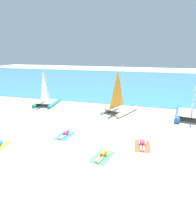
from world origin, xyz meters
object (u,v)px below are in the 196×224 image
sunbather_center_left (65,134)px  towel_rightmost (142,146)px  sailboat_blue (192,110)px  sailboat_teal (47,99)px  sunbather_center_right (103,155)px  sunbather_rightmost (142,144)px  towel_center_left (65,135)px  towel_center_right (102,157)px  sailboat_white (119,105)px

sunbather_center_left → towel_rightmost: (6.17, -0.20, -0.13)m
sailboat_blue → sunbather_center_left: size_ratio=3.94×
sailboat_teal → towel_rightmost: sailboat_teal is taller
towel_rightmost → sunbather_center_right: bearing=-138.2°
sailboat_blue → sunbather_rightmost: bearing=-112.1°
towel_center_left → towel_rightmost: size_ratio=1.00×
towel_center_left → sunbather_center_left: sunbather_center_left is taller
sunbather_center_right → sunbather_center_left: bearing=158.6°
sailboat_blue → towel_rightmost: 8.72m
towel_center_left → sunbather_center_left: size_ratio=1.21×
sunbather_center_right → sunbather_rightmost: bearing=53.5°
sunbather_center_right → towel_rightmost: sunbather_center_right is taller
sunbather_center_right → sailboat_teal: bearing=145.0°
towel_center_right → towel_rightmost: 3.29m
towel_center_right → sunbather_rightmost: (2.42, 2.29, 0.13)m
sailboat_white → towel_rightmost: size_ratio=2.73×
towel_center_left → towel_rightmost: same height
sunbather_center_right → towel_rightmost: size_ratio=0.82×
towel_center_right → towel_center_left: bearing=147.9°
sunbather_center_left → towel_rightmost: size_ratio=0.82×
sailboat_teal → towel_center_left: 10.03m
sailboat_teal → towel_center_left: bearing=-58.0°
towel_rightmost → sunbather_rightmost: (-0.00, 0.07, 0.13)m
towel_rightmost → sailboat_blue: bearing=59.6°
towel_center_left → sunbather_rightmost: 6.18m
towel_rightmost → towel_center_left: bearing=178.7°
sunbather_center_right → towel_rightmost: bearing=52.6°
towel_rightmost → sailboat_teal: bearing=147.0°
sailboat_teal → sunbather_rightmost: bearing=-38.8°
sailboat_white → towel_center_left: sailboat_white is taller
sailboat_blue → towel_rightmost: (-4.39, -7.48, -0.91)m
sailboat_teal → towel_center_left: (6.17, -7.88, -0.72)m
sailboat_white → sailboat_teal: sailboat_white is taller
towel_center_right → sunbather_center_left: bearing=147.1°
sailboat_white → towel_center_right: size_ratio=2.73×
sailboat_blue → sunbather_center_right: size_ratio=3.95×
sunbather_center_left → sunbather_rightmost: bearing=2.7°
towel_center_left → towel_rightmost: bearing=-1.3°
towel_center_left → towel_rightmost: 6.18m
sailboat_white → towel_rightmost: (3.05, -7.51, -0.77)m
sailboat_teal → sunbather_center_left: 9.97m
towel_center_right → sailboat_teal: bearing=134.1°
sailboat_blue → sunbather_rightmost: size_ratio=3.94×
sunbather_center_left → sunbather_rightmost: same height
sailboat_white → sailboat_teal: size_ratio=1.07×
sailboat_white → sunbather_center_left: (-3.12, -7.30, -0.64)m
sailboat_blue → sunbather_center_left: bearing=-136.9°
sailboat_blue → towel_center_right: (-6.81, -9.70, -0.91)m
sailboat_blue → towel_center_left: 12.90m
sailboat_blue → sunbather_center_left: 12.85m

